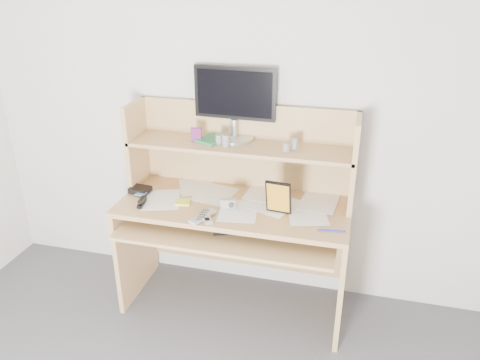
% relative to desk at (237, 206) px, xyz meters
% --- Properties ---
extents(back_wall, '(3.60, 0.04, 2.50)m').
position_rel_desk_xyz_m(back_wall, '(0.00, 0.24, 0.56)').
color(back_wall, silver).
rests_on(back_wall, floor).
extents(desk, '(1.40, 0.70, 1.30)m').
position_rel_desk_xyz_m(desk, '(0.00, 0.00, 0.00)').
color(desk, tan).
rests_on(desk, floor).
extents(paper_clutter, '(1.32, 0.54, 0.01)m').
position_rel_desk_xyz_m(paper_clutter, '(0.00, -0.08, 0.06)').
color(paper_clutter, white).
rests_on(paper_clutter, desk).
extents(keyboard, '(0.42, 0.25, 0.03)m').
position_rel_desk_xyz_m(keyboard, '(0.10, -0.18, -0.03)').
color(keyboard, black).
rests_on(keyboard, desk).
extents(tv_remote, '(0.12, 0.19, 0.02)m').
position_rel_desk_xyz_m(tv_remote, '(-0.12, -0.30, 0.07)').
color(tv_remote, '#9A9B96').
rests_on(tv_remote, paper_clutter).
extents(flip_phone, '(0.08, 0.09, 0.02)m').
position_rel_desk_xyz_m(flip_phone, '(-0.09, -0.33, 0.07)').
color(flip_phone, silver).
rests_on(flip_phone, paper_clutter).
extents(stapler, '(0.05, 0.12, 0.03)m').
position_rel_desk_xyz_m(stapler, '(-0.54, -0.23, 0.08)').
color(stapler, black).
rests_on(stapler, paper_clutter).
extents(wallet, '(0.13, 0.11, 0.03)m').
position_rel_desk_xyz_m(wallet, '(-0.62, -0.07, 0.08)').
color(wallet, black).
rests_on(wallet, paper_clutter).
extents(sticky_note_pad, '(0.10, 0.10, 0.01)m').
position_rel_desk_xyz_m(sticky_note_pad, '(-0.30, -0.14, 0.06)').
color(sticky_note_pad, yellow).
rests_on(sticky_note_pad, desk).
extents(digital_camera, '(0.09, 0.05, 0.05)m').
position_rel_desk_xyz_m(digital_camera, '(-0.02, -0.14, 0.09)').
color(digital_camera, '#B0B0B3').
rests_on(digital_camera, paper_clutter).
extents(game_case, '(0.15, 0.03, 0.21)m').
position_rel_desk_xyz_m(game_case, '(0.28, -0.14, 0.17)').
color(game_case, black).
rests_on(game_case, paper_clutter).
extents(blue_pen, '(0.15, 0.03, 0.01)m').
position_rel_desk_xyz_m(blue_pen, '(0.60, -0.27, 0.07)').
color(blue_pen, '#1623A9').
rests_on(blue_pen, paper_clutter).
extents(card_box, '(0.07, 0.03, 0.09)m').
position_rel_desk_xyz_m(card_box, '(-0.27, 0.06, 0.43)').
color(card_box, maroon).
rests_on(card_box, desk).
extents(shelf_book, '(0.20, 0.23, 0.02)m').
position_rel_desk_xyz_m(shelf_book, '(-0.18, 0.10, 0.40)').
color(shelf_book, '#2F754E').
rests_on(shelf_book, desk).
extents(chip_stack_a, '(0.06, 0.06, 0.06)m').
position_rel_desk_xyz_m(chip_stack_a, '(-0.12, 0.05, 0.42)').
color(chip_stack_a, black).
rests_on(chip_stack_a, desk).
extents(chip_stack_b, '(0.05, 0.05, 0.07)m').
position_rel_desk_xyz_m(chip_stack_b, '(-0.07, 0.02, 0.42)').
color(chip_stack_b, silver).
rests_on(chip_stack_b, desk).
extents(chip_stack_c, '(0.05, 0.05, 0.05)m').
position_rel_desk_xyz_m(chip_stack_c, '(0.29, 0.03, 0.41)').
color(chip_stack_c, black).
rests_on(chip_stack_c, desk).
extents(chip_stack_d, '(0.04, 0.04, 0.07)m').
position_rel_desk_xyz_m(chip_stack_d, '(0.33, 0.07, 0.42)').
color(chip_stack_d, white).
rests_on(chip_stack_d, desk).
extents(monitor, '(0.52, 0.26, 0.45)m').
position_rel_desk_xyz_m(monitor, '(-0.06, 0.19, 0.62)').
color(monitor, '#B9B9BE').
rests_on(monitor, desk).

